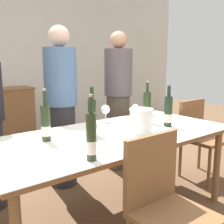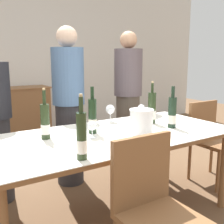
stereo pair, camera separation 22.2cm
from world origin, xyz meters
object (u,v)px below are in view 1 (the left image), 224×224
object	(u,v)px
chair_near_front	(164,201)
wine_bottle_4	(147,108)
dining_table	(112,141)
wine_glass_1	(105,110)
wine_bottle_3	(92,117)
wine_bottle_0	(46,124)
chair_right_end	(199,133)
wine_bottle_2	(168,112)
wine_bottle_1	(91,138)
person_guest_right	(118,102)
person_guest_left	(62,108)
ice_bucket	(141,120)
wine_glass_0	(94,127)
wine_glass_2	(135,108)

from	to	relation	value
chair_near_front	wine_bottle_4	bearing A→B (deg)	50.23
dining_table	wine_bottle_4	distance (m)	0.57
wine_glass_1	wine_bottle_3	bearing A→B (deg)	-140.89
wine_bottle_0	chair_right_end	world-z (taller)	wine_bottle_0
wine_bottle_2	wine_bottle_1	bearing A→B (deg)	-164.63
wine_glass_1	person_guest_right	distance (m)	0.71
person_guest_left	chair_near_front	bearing A→B (deg)	-96.63
ice_bucket	chair_near_front	bearing A→B (deg)	-122.63
wine_glass_1	chair_near_front	bearing A→B (deg)	-110.24
dining_table	wine_bottle_2	bearing A→B (deg)	-10.57
wine_bottle_1	wine_bottle_2	distance (m)	1.05
wine_glass_0	wine_glass_1	bearing A→B (deg)	43.90
wine_bottle_0	wine_bottle_3	distance (m)	0.38
dining_table	wine_glass_2	world-z (taller)	wine_glass_2
wine_bottle_3	wine_glass_2	distance (m)	0.67
chair_right_end	person_guest_left	bearing A→B (deg)	150.22
wine_bottle_2	wine_glass_2	size ratio (longest dim) A/B	2.37
wine_glass_2	ice_bucket	bearing A→B (deg)	-128.35
person_guest_left	wine_bottle_1	bearing A→B (deg)	-110.75
wine_bottle_1	wine_bottle_3	size ratio (longest dim) A/B	1.05
wine_bottle_0	wine_glass_1	xyz separation A→B (m)	(0.72, 0.23, -0.01)
dining_table	wine_bottle_1	world-z (taller)	wine_bottle_1
wine_bottle_2	chair_near_front	world-z (taller)	wine_bottle_2
dining_table	wine_glass_0	world-z (taller)	wine_glass_0
wine_glass_0	person_guest_left	world-z (taller)	person_guest_left
dining_table	wine_bottle_0	xyz separation A→B (m)	(-0.49, 0.16, 0.19)
chair_right_end	wine_glass_0	bearing A→B (deg)	-176.51
chair_right_end	person_guest_left	xyz separation A→B (m)	(-1.32, 0.76, 0.32)
ice_bucket	wine_bottle_3	world-z (taller)	wine_bottle_3
wine_glass_1	wine_bottle_1	bearing A→B (deg)	-131.76
ice_bucket	wine_glass_0	size ratio (longest dim) A/B	1.54
wine_bottle_0	wine_glass_1	distance (m)	0.76
wine_bottle_3	person_guest_right	xyz separation A→B (m)	(0.89, 0.74, -0.05)
wine_bottle_2	wine_bottle_3	world-z (taller)	wine_bottle_3
person_guest_left	person_guest_right	xyz separation A→B (m)	(0.77, 0.01, -0.01)
wine_bottle_0	wine_bottle_4	distance (m)	1.01
dining_table	wine_bottle_4	size ratio (longest dim) A/B	5.26
wine_bottle_4	wine_glass_1	size ratio (longest dim) A/B	2.40
wine_glass_1	chair_right_end	size ratio (longest dim) A/B	0.19
wine_bottle_4	wine_glass_0	world-z (taller)	wine_bottle_4
wine_bottle_2	chair_right_end	world-z (taller)	wine_bottle_2
wine_bottle_0	wine_glass_1	world-z (taller)	wine_bottle_0
chair_right_end	wine_bottle_4	bearing A→B (deg)	176.92
chair_right_end	wine_bottle_0	bearing A→B (deg)	177.56
wine_bottle_2	person_guest_left	size ratio (longest dim) A/B	0.22
ice_bucket	dining_table	bearing A→B (deg)	147.59
wine_bottle_2	wine_glass_1	xyz separation A→B (m)	(-0.33, 0.49, -0.01)
wine_glass_2	chair_near_front	size ratio (longest dim) A/B	0.17
wine_bottle_0	wine_bottle_2	size ratio (longest dim) A/B	1.06
wine_glass_0	wine_glass_1	xyz separation A→B (m)	(0.41, 0.40, 0.03)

